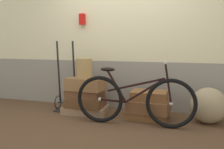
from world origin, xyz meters
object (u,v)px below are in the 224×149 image
suitcase_6 (149,95)px  bicycle (134,100)px  suitcase_4 (148,115)px  burlap_sack (208,106)px  suitcase_5 (149,106)px  luggage_trolley (66,93)px  suitcase_1 (86,102)px  wicker_basket (84,68)px  suitcase_3 (86,84)px  suitcase_0 (86,110)px  suitcase_2 (85,93)px

suitcase_6 → bicycle: (-0.16, -0.40, 0.00)m
suitcase_4 → burlap_sack: 0.92m
suitcase_5 → luggage_trolley: luggage_trolley is taller
suitcase_1 → wicker_basket: (-0.03, 0.03, 0.58)m
suitcase_3 → burlap_sack: suitcase_3 is taller
suitcase_0 → suitcase_2: suitcase_2 is taller
suitcase_1 → suitcase_3: 0.31m
suitcase_3 → burlap_sack: size_ratio=1.13×
luggage_trolley → burlap_sack: (2.37, -0.04, -0.04)m
wicker_basket → burlap_sack: wicker_basket is taller
suitcase_6 → wicker_basket: wicker_basket is taller
wicker_basket → luggage_trolley: size_ratio=0.27×
suitcase_3 → burlap_sack: (1.94, 0.04, -0.24)m
wicker_basket → burlap_sack: 2.04m
suitcase_0 → luggage_trolley: (-0.40, 0.08, 0.25)m
suitcase_5 → bicycle: size_ratio=0.36×
suitcase_1 → suitcase_5: (1.08, -0.00, 0.02)m
suitcase_2 → suitcase_1: bearing=-57.8°
suitcase_0 → suitcase_4: bearing=-4.2°
suitcase_0 → bicycle: (0.92, -0.38, 0.31)m
suitcase_2 → luggage_trolley: size_ratio=0.48×
bicycle → suitcase_0: bearing=157.8°
suitcase_1 → suitcase_6: bearing=1.7°
suitcase_4 → luggage_trolley: size_ratio=0.51×
suitcase_3 → luggage_trolley: 0.48m
suitcase_2 → luggage_trolley: luggage_trolley is taller
suitcase_6 → luggage_trolley: size_ratio=0.45×
suitcase_1 → luggage_trolley: size_ratio=0.50×
suitcase_3 → bicycle: (0.90, -0.38, -0.13)m
suitcase_1 → bicycle: bicycle is taller
suitcase_5 → suitcase_3: bearing=-177.0°
suitcase_4 → wicker_basket: (-1.08, -0.01, 0.71)m
suitcase_5 → suitcase_0: bearing=-176.9°
suitcase_6 → wicker_basket: (-1.10, -0.02, 0.40)m
suitcase_0 → wicker_basket: wicker_basket is taller
bicycle → suitcase_2: bearing=156.9°
suitcase_4 → suitcase_6: bearing=28.0°
wicker_basket → suitcase_2: bearing=99.1°
suitcase_5 → wicker_basket: (-1.11, 0.03, 0.56)m
suitcase_3 → suitcase_5: bearing=1.3°
suitcase_6 → luggage_trolley: bearing=177.8°
suitcase_5 → luggage_trolley: (-1.49, 0.11, 0.10)m
suitcase_5 → bicycle: bearing=-111.2°
suitcase_0 → suitcase_4: (1.06, 0.01, 0.00)m
suitcase_3 → suitcase_1: bearing=-101.7°
suitcase_2 → wicker_basket: size_ratio=1.82×
suitcase_1 → suitcase_4: size_ratio=0.99×
suitcase_6 → luggage_trolley: 1.49m
suitcase_4 → luggage_trolley: 1.49m
suitcase_4 → bicycle: (-0.14, -0.39, 0.31)m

